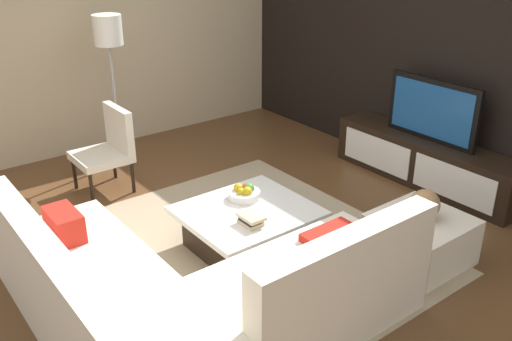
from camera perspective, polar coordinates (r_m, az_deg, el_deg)
ground_plane at (r=4.76m, az=-1.11°, el=-8.84°), size 14.00×14.00×0.00m
feature_wall_back at (r=6.12m, az=19.98°, el=11.51°), size 6.40×0.12×2.80m
side_wall_left at (r=7.01m, az=-16.04°, el=13.48°), size 0.12×5.20×2.80m
area_rug at (r=4.83m, az=-1.82°, el=-8.27°), size 2.95×2.73×0.01m
media_console at (r=6.21m, az=16.94°, el=0.88°), size 2.14×0.46×0.50m
television at (r=6.01m, az=17.60°, el=5.89°), size 1.05×0.06×0.64m
sectional_couch at (r=3.87m, az=-7.06°, el=-12.54°), size 2.27×2.36×0.85m
coffee_table at (r=4.78m, az=-0.88°, el=-5.89°), size 0.95×1.06×0.38m
accent_chair_near at (r=5.93m, az=-14.80°, el=2.54°), size 0.53×0.53×0.87m
floor_lamp at (r=6.33m, az=-14.82°, el=12.72°), size 0.31×0.31×1.69m
ottoman at (r=4.82m, az=16.40°, el=-6.73°), size 0.70×0.70×0.40m
fruit_bowl at (r=4.85m, az=-1.20°, el=-2.31°), size 0.28×0.28×0.14m
decorative_ball at (r=4.66m, az=16.86°, el=-3.33°), size 0.24×0.24×0.24m
book_stack at (r=4.45m, az=-0.51°, el=-5.01°), size 0.21×0.15×0.09m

